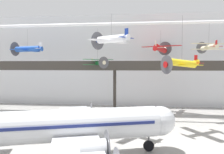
% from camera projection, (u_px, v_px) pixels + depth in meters
% --- Properties ---
extents(hangar_back_wall, '(140.00, 3.00, 23.50)m').
position_uv_depth(hangar_back_wall, '(118.00, 61.00, 57.71)').
color(hangar_back_wall, silver).
rests_on(hangar_back_wall, ground).
extents(mezzanine_walkway, '(110.00, 3.20, 11.44)m').
position_uv_depth(mezzanine_walkway, '(114.00, 69.00, 47.62)').
color(mezzanine_walkway, '#38332D').
rests_on(mezzanine_walkway, ground).
extents(ceiling_truss_beam, '(120.00, 0.60, 0.60)m').
position_uv_depth(ceiling_truss_beam, '(112.00, 24.00, 43.24)').
color(ceiling_truss_beam, silver).
extents(airliner_silver_main, '(25.85, 30.07, 10.68)m').
position_uv_depth(airliner_silver_main, '(68.00, 126.00, 24.76)').
color(airliner_silver_main, silver).
rests_on(airliner_silver_main, ground).
extents(suspended_plane_cream_biplane, '(6.52, 5.44, 5.54)m').
position_uv_depth(suspended_plane_cream_biplane, '(209.00, 47.00, 41.03)').
color(suspended_plane_cream_biplane, beige).
extents(suspended_plane_green_biplane, '(5.95, 5.65, 8.45)m').
position_uv_depth(suspended_plane_green_biplane, '(98.00, 63.00, 46.46)').
color(suspended_plane_green_biplane, '#1E6B33').
extents(suspended_plane_blue_trainer, '(7.23, 8.80, 5.81)m').
position_uv_depth(suspended_plane_blue_trainer, '(28.00, 49.00, 47.62)').
color(suspended_plane_blue_trainer, '#1E4CAD').
extents(suspended_plane_white_twin, '(6.79, 7.35, 5.35)m').
position_uv_depth(suspended_plane_white_twin, '(111.00, 39.00, 33.39)').
color(suspended_plane_white_twin, silver).
extents(suspended_plane_yellow_lowwing, '(6.86, 7.60, 9.13)m').
position_uv_depth(suspended_plane_yellow_lowwing, '(182.00, 63.00, 34.48)').
color(suspended_plane_yellow_lowwing, yellow).
extents(suspended_plane_red_highwing, '(9.00, 7.83, 5.49)m').
position_uv_depth(suspended_plane_red_highwing, '(161.00, 49.00, 49.58)').
color(suspended_plane_red_highwing, red).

